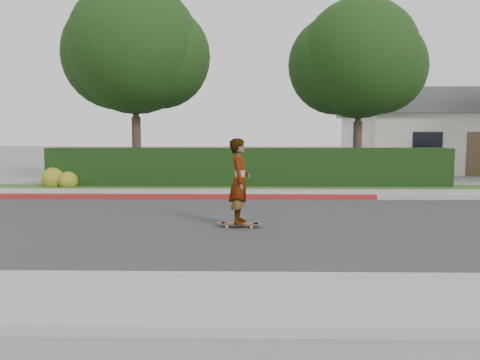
# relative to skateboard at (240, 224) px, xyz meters

# --- Properties ---
(ground) EXTENTS (120.00, 120.00, 0.00)m
(ground) POSITION_rel_skateboard_xyz_m (3.16, 0.26, -0.09)
(ground) COLOR slate
(ground) RESTS_ON ground
(road) EXTENTS (60.00, 8.00, 0.01)m
(road) POSITION_rel_skateboard_xyz_m (3.16, 0.26, -0.08)
(road) COLOR #2D2D30
(road) RESTS_ON ground
(curb_near) EXTENTS (60.00, 0.20, 0.15)m
(curb_near) POSITION_rel_skateboard_xyz_m (3.16, -3.84, -0.01)
(curb_near) COLOR #9E9E99
(curb_near) RESTS_ON ground
(curb_far) EXTENTS (60.00, 0.20, 0.15)m
(curb_far) POSITION_rel_skateboard_xyz_m (3.16, 4.36, -0.01)
(curb_far) COLOR #9E9E99
(curb_far) RESTS_ON ground
(curb_red_section) EXTENTS (12.00, 0.21, 0.15)m
(curb_red_section) POSITION_rel_skateboard_xyz_m (-1.84, 4.36, -0.01)
(curb_red_section) COLOR maroon
(curb_red_section) RESTS_ON ground
(sidewalk_far) EXTENTS (60.00, 1.60, 0.12)m
(sidewalk_far) POSITION_rel_skateboard_xyz_m (3.16, 5.26, -0.03)
(sidewalk_far) COLOR gray
(sidewalk_far) RESTS_ON ground
(planting_strip) EXTENTS (60.00, 1.60, 0.10)m
(planting_strip) POSITION_rel_skateboard_xyz_m (3.16, 6.86, -0.04)
(planting_strip) COLOR #2D4C1E
(planting_strip) RESTS_ON ground
(hedge) EXTENTS (15.00, 1.00, 1.50)m
(hedge) POSITION_rel_skateboard_xyz_m (0.16, 7.46, 0.66)
(hedge) COLOR black
(hedge) RESTS_ON ground
(flowering_shrub) EXTENTS (1.40, 1.00, 0.90)m
(flowering_shrub) POSITION_rel_skateboard_xyz_m (-6.85, 7.00, 0.25)
(flowering_shrub) COLOR #2D4C19
(flowering_shrub) RESTS_ON ground
(tree_left) EXTENTS (5.99, 5.21, 8.00)m
(tree_left) POSITION_rel_skateboard_xyz_m (-4.35, 8.95, 5.18)
(tree_left) COLOR #33261C
(tree_left) RESTS_ON ground
(tree_center) EXTENTS (5.66, 4.84, 7.44)m
(tree_center) POSITION_rel_skateboard_xyz_m (4.65, 9.45, 4.82)
(tree_center) COLOR #33261C
(tree_center) RESTS_ON ground
(house) EXTENTS (10.60, 8.60, 4.30)m
(house) POSITION_rel_skateboard_xyz_m (11.16, 16.26, 2.01)
(house) COLOR beige
(house) RESTS_ON ground
(skateboard) EXTENTS (1.01, 0.28, 0.09)m
(skateboard) POSITION_rel_skateboard_xyz_m (0.00, 0.00, 0.00)
(skateboard) COLOR yellow
(skateboard) RESTS_ON ground
(skateboarder) EXTENTS (0.50, 0.71, 1.85)m
(skateboarder) POSITION_rel_skateboard_xyz_m (0.00, 0.00, 0.94)
(skateboarder) COLOR white
(skateboarder) RESTS_ON skateboard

